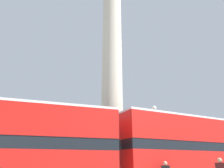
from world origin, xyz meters
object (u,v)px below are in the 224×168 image
Objects in this scene: equestrian_statue at (206,160)px; street_lamp at (157,141)px; bus_a at (190,148)px; monument_column at (112,69)px.

street_lamp is (-10.12, -5.59, 1.27)m from equestrian_statue.
equestrian_statue reaches higher than street_lamp.
street_lamp is at bearing 110.47° from bus_a.
equestrian_statue is (12.89, 3.22, -7.92)m from monument_column.
street_lamp is (2.77, -2.36, -6.66)m from monument_column.
equestrian_statue is 11.63m from street_lamp.
bus_a is 2.62m from street_lamp.
monument_column reaches higher than bus_a.
bus_a is at bearing -50.23° from monument_column.
equestrian_statue is at bearing 14.03° from monument_column.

